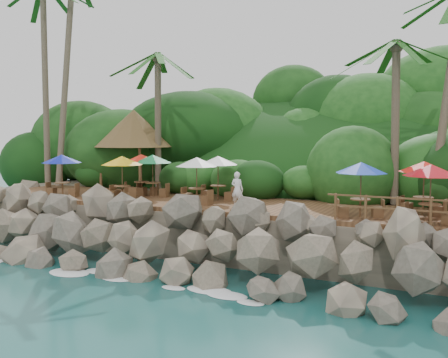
% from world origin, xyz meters
% --- Properties ---
extents(ground, '(140.00, 140.00, 0.00)m').
position_xyz_m(ground, '(0.00, 0.00, 0.00)').
color(ground, '#19514F').
rests_on(ground, ground).
extents(land_base, '(32.00, 25.20, 2.10)m').
position_xyz_m(land_base, '(0.00, 16.00, 1.05)').
color(land_base, gray).
rests_on(land_base, ground).
extents(jungle_hill, '(44.80, 28.00, 15.40)m').
position_xyz_m(jungle_hill, '(0.00, 23.50, 0.00)').
color(jungle_hill, '#143811').
rests_on(jungle_hill, ground).
extents(seawall, '(29.00, 4.00, 2.30)m').
position_xyz_m(seawall, '(0.00, 2.00, 1.15)').
color(seawall, gray).
rests_on(seawall, ground).
extents(terrace, '(26.00, 5.00, 0.20)m').
position_xyz_m(terrace, '(0.00, 6.00, 2.20)').
color(terrace, brown).
rests_on(terrace, land_base).
extents(jungle_foliage, '(44.00, 16.00, 12.00)m').
position_xyz_m(jungle_foliage, '(0.00, 15.00, 0.00)').
color(jungle_foliage, '#143811').
rests_on(jungle_foliage, ground).
extents(foam_line, '(25.20, 0.80, 0.06)m').
position_xyz_m(foam_line, '(0.00, 0.30, 0.03)').
color(foam_line, white).
rests_on(foam_line, ground).
extents(palapa, '(4.84, 4.84, 4.60)m').
position_xyz_m(palapa, '(-7.80, 9.73, 5.79)').
color(palapa, brown).
rests_on(palapa, ground).
extents(dining_clusters, '(22.17, 4.25, 2.13)m').
position_xyz_m(dining_clusters, '(1.21, 5.55, 4.07)').
color(dining_clusters, brown).
rests_on(dining_clusters, terrace).
extents(railing, '(6.10, 0.10, 1.00)m').
position_xyz_m(railing, '(8.54, 3.65, 2.91)').
color(railing, brown).
rests_on(railing, terrace).
extents(waiter, '(0.60, 0.42, 1.56)m').
position_xyz_m(waiter, '(1.17, 4.91, 3.08)').
color(waiter, white).
rests_on(waiter, terrace).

